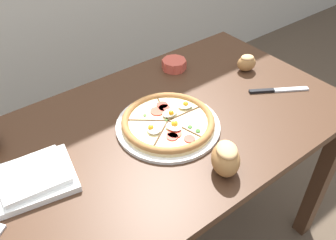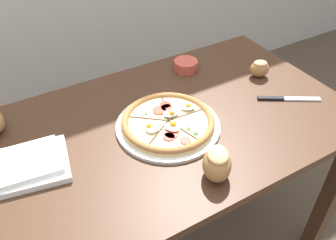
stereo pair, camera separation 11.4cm
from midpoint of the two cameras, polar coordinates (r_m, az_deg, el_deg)
name	(u,v)px [view 1 (the left image)]	position (r m, az deg, el deg)	size (l,w,h in m)	color
dining_table	(148,157)	(1.22, -5.97, -5.98)	(1.43, 0.75, 0.76)	#422819
pizza	(168,123)	(1.15, -2.83, -0.53)	(0.34, 0.34, 0.05)	white
ramekin_bowl	(174,64)	(1.44, -1.30, 8.87)	(0.10, 0.10, 0.04)	#C64C3D
napkin_folded	(33,178)	(1.07, -23.72, -8.63)	(0.25, 0.22, 0.04)	white
bread_piece_near	(226,158)	(0.99, 5.99, -6.25)	(0.12, 0.13, 0.10)	#A3703D
bread_piece_far	(247,63)	(1.45, 10.30, 8.98)	(0.09, 0.08, 0.07)	#A3703D
knife_spare	(278,90)	(1.37, 14.97, 4.58)	(0.20, 0.13, 0.01)	silver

